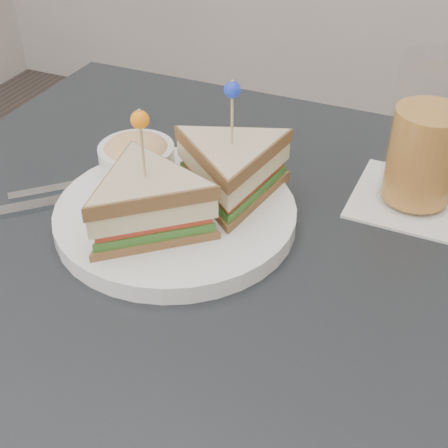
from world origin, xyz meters
TOP-DOWN VIEW (x-y plane):
  - table at (0.00, 0.00)m, footprint 0.80×0.80m
  - plate_meal at (-0.06, 0.06)m, footprint 0.30×0.30m
  - cutlery_fork at (-0.18, 0.09)m, footprint 0.15×0.15m
  - cutlery_knife at (-0.19, 0.05)m, footprint 0.19×0.18m
  - drink_set at (0.16, 0.20)m, footprint 0.13×0.13m

SIDE VIEW (x-z plane):
  - table at x=0.00m, z-range 0.30..1.05m
  - cutlery_fork at x=-0.18m, z-range 0.75..0.76m
  - cutlery_knife at x=-0.19m, z-range 0.75..0.76m
  - plate_meal at x=-0.06m, z-range 0.72..0.87m
  - drink_set at x=0.16m, z-range 0.74..0.91m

